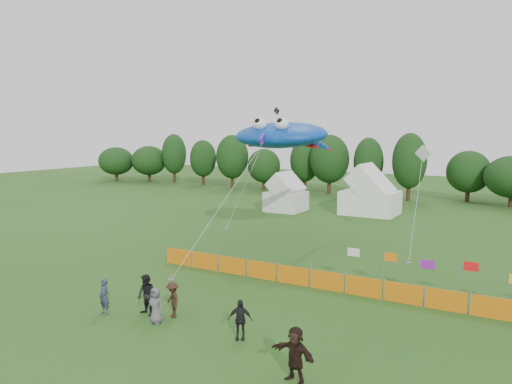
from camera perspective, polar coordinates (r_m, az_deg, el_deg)
The scene contains 15 objects.
ground at distance 22.84m, azimuth -7.89°, elevation -14.71°, with size 160.00×160.00×0.00m, color #234C16.
treeline at distance 62.74m, azimuth 19.64°, elevation 2.78°, with size 104.57×8.78×8.36m.
tent_left at distance 52.36m, azimuth 3.45°, elevation -0.37°, with size 3.73×3.73×3.29m.
tent_right at distance 51.50m, azimuth 12.92°, elevation -0.35°, with size 5.47×4.37×3.86m.
barrier_fence at distance 27.14m, azimuth 8.09°, elevation -10.02°, with size 21.90×0.06×1.00m.
flag_row at distance 26.83m, azimuth 20.69°, elevation -8.72°, with size 10.73×0.57×2.16m.
spectator_a at distance 24.50m, azimuth -16.95°, elevation -11.36°, with size 0.61×0.40×1.66m, color #2A3047.
spectator_b at distance 23.83m, azimuth -12.42°, elevation -11.44°, with size 0.92×0.72×1.90m, color black.
spectator_c at distance 23.43m, azimuth -9.51°, elevation -12.04°, with size 1.06×0.61×1.63m, color black.
spectator_d at distance 20.85m, azimuth -1.85°, elevation -14.36°, with size 0.98×0.41×1.67m, color black.
spectator_e at distance 22.90m, azimuth -11.42°, elevation -12.59°, with size 0.78×0.51×1.60m, color #545359.
spectator_f at distance 17.71m, azimuth 4.49°, elevation -17.99°, with size 1.77×0.56×1.91m, color black.
stingray_kite at distance 35.85m, azimuth 3.26°, elevation 6.49°, with size 6.93×19.60×9.34m.
small_kite_white at distance 35.85m, azimuth 18.18°, elevation 1.22°, with size 1.21×4.85×7.45m.
small_kite_dark at distance 45.17m, azimuth -0.11°, elevation 3.50°, with size 1.20×8.08×10.65m.
Camera 1 is at (13.23, -16.58, 8.46)m, focal length 35.00 mm.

